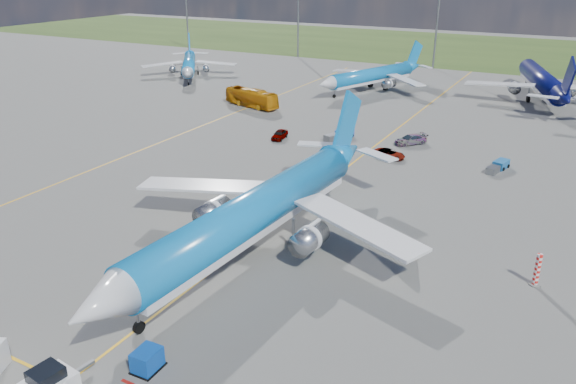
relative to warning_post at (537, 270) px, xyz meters
The scene contains 16 objects.
ground 27.24m from the warning_post, 162.90° to the right, with size 400.00×400.00×0.00m, color #575754.
grass_strip 144.37m from the warning_post, 100.38° to the left, with size 400.00×80.00×0.01m, color #2D4719.
taxiway_lines 32.52m from the warning_post, 142.66° to the left, with size 60.25×160.00×0.02m.
floodlight_masts 103.84m from the warning_post, 98.91° to the left, with size 202.20×0.50×22.70m.
warning_post is the anchor object (origin of this frame).
bg_jet_nw 105.96m from the warning_post, 143.74° to the left, with size 24.83×32.59×8.54m, color #0E76C5, non-canonical shape.
bg_jet_nnw 79.95m from the warning_post, 120.67° to the left, with size 26.39×34.64×9.07m, color #0E76C5, non-canonical shape.
bg_jet_n 76.87m from the warning_post, 95.58° to the left, with size 32.25×42.33×11.09m, color #080B46, non-canonical shape.
main_airliner 25.48m from the warning_post, 165.41° to the right, with size 34.47×45.24×11.85m, color #0E76C5, non-canonical shape.
uld_container 32.92m from the warning_post, 132.40° to the right, with size 1.53×1.91×1.53m, color #0C44AB.
apron_bus 70.73m from the warning_post, 142.03° to the left, with size 2.85×12.17×3.39m, color #CB7F0B.
service_car_a 49.00m from the warning_post, 145.96° to the left, with size 1.68×4.18×1.42m, color #999999.
service_car_b 34.72m from the warning_post, 129.96° to the left, with size 2.14×4.65×1.29m, color #999999.
service_car_c 40.64m from the warning_post, 122.00° to the left, with size 2.10×5.17×1.50m, color #999999.
baggage_tug_w 29.87m from the warning_post, 105.04° to the left, with size 2.46×5.12×1.11m.
baggage_tug_c 45.57m from the warning_post, 135.12° to the left, with size 3.36×5.67×1.24m.
Camera 1 is at (27.05, -39.11, 25.97)m, focal length 35.00 mm.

